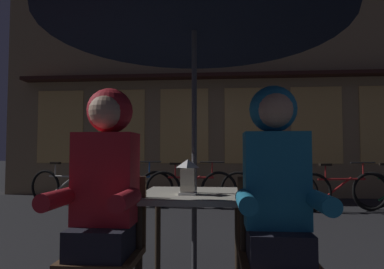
{
  "coord_description": "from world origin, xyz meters",
  "views": [
    {
      "loc": [
        0.17,
        -2.23,
        1.03
      ],
      "look_at": [
        0.0,
        -0.19,
        1.13
      ],
      "focal_mm": 30.38,
      "sensor_mm": 36.0,
      "label": 1
    }
  ],
  "objects_px": {
    "bicycle_second": "(128,188)",
    "chair_left": "(107,243)",
    "cafe_table": "(194,208)",
    "bicycle_third": "(191,188)",
    "patio_umbrella": "(194,5)",
    "bicycle_nearest": "(67,187)",
    "person_right_hooded": "(276,184)",
    "chair_right": "(275,247)",
    "lantern": "(188,176)",
    "bicycle_fifth": "(342,191)",
    "person_left_hooded": "(105,182)",
    "bicycle_fourth": "(267,190)"
  },
  "relations": [
    {
      "from": "bicycle_second",
      "to": "chair_left",
      "type": "bearing_deg",
      "value": -75.81
    },
    {
      "from": "cafe_table",
      "to": "bicycle_third",
      "type": "bearing_deg",
      "value": 95.33
    },
    {
      "from": "patio_umbrella",
      "to": "bicycle_second",
      "type": "relative_size",
      "value": 1.38
    },
    {
      "from": "chair_left",
      "to": "bicycle_nearest",
      "type": "bearing_deg",
      "value": 118.36
    },
    {
      "from": "patio_umbrella",
      "to": "person_right_hooded",
      "type": "distance_m",
      "value": 1.37
    },
    {
      "from": "person_right_hooded",
      "to": "bicycle_nearest",
      "type": "height_order",
      "value": "person_right_hooded"
    },
    {
      "from": "chair_right",
      "to": "bicycle_nearest",
      "type": "height_order",
      "value": "chair_right"
    },
    {
      "from": "cafe_table",
      "to": "chair_left",
      "type": "height_order",
      "value": "chair_left"
    },
    {
      "from": "lantern",
      "to": "bicycle_second",
      "type": "relative_size",
      "value": 0.14
    },
    {
      "from": "bicycle_fifth",
      "to": "person_right_hooded",
      "type": "bearing_deg",
      "value": -114.21
    },
    {
      "from": "chair_left",
      "to": "chair_right",
      "type": "bearing_deg",
      "value": 0.0
    },
    {
      "from": "cafe_table",
      "to": "bicycle_third",
      "type": "distance_m",
      "value": 3.71
    },
    {
      "from": "cafe_table",
      "to": "bicycle_nearest",
      "type": "bearing_deg",
      "value": 125.83
    },
    {
      "from": "cafe_table",
      "to": "person_left_hooded",
      "type": "xyz_separation_m",
      "value": [
        -0.48,
        -0.43,
        0.21
      ]
    },
    {
      "from": "bicycle_fourth",
      "to": "bicycle_fifth",
      "type": "bearing_deg",
      "value": -1.77
    },
    {
      "from": "bicycle_third",
      "to": "bicycle_fourth",
      "type": "xyz_separation_m",
      "value": [
        1.35,
        -0.11,
        0.0
      ]
    },
    {
      "from": "patio_umbrella",
      "to": "bicycle_fourth",
      "type": "distance_m",
      "value": 4.09
    },
    {
      "from": "bicycle_nearest",
      "to": "bicycle_fourth",
      "type": "distance_m",
      "value": 3.7
    },
    {
      "from": "person_left_hooded",
      "to": "bicycle_fourth",
      "type": "xyz_separation_m",
      "value": [
        1.49,
        4.0,
        -0.5
      ]
    },
    {
      "from": "person_left_hooded",
      "to": "bicycle_nearest",
      "type": "distance_m",
      "value": 4.73
    },
    {
      "from": "chair_right",
      "to": "bicycle_third",
      "type": "distance_m",
      "value": 4.14
    },
    {
      "from": "person_right_hooded",
      "to": "bicycle_fifth",
      "type": "relative_size",
      "value": 0.84
    },
    {
      "from": "patio_umbrella",
      "to": "chair_left",
      "type": "xyz_separation_m",
      "value": [
        -0.48,
        -0.37,
        -1.57
      ]
    },
    {
      "from": "person_left_hooded",
      "to": "bicycle_third",
      "type": "height_order",
      "value": "person_left_hooded"
    },
    {
      "from": "bicycle_nearest",
      "to": "bicycle_second",
      "type": "height_order",
      "value": "same"
    },
    {
      "from": "cafe_table",
      "to": "bicycle_fifth",
      "type": "height_order",
      "value": "bicycle_fifth"
    },
    {
      "from": "cafe_table",
      "to": "bicycle_second",
      "type": "xyz_separation_m",
      "value": [
        -1.51,
        3.7,
        -0.29
      ]
    },
    {
      "from": "patio_umbrella",
      "to": "bicycle_nearest",
      "type": "height_order",
      "value": "patio_umbrella"
    },
    {
      "from": "bicycle_third",
      "to": "lantern",
      "type": "bearing_deg",
      "value": -85.34
    },
    {
      "from": "bicycle_second",
      "to": "bicycle_third",
      "type": "bearing_deg",
      "value": -1.13
    },
    {
      "from": "lantern",
      "to": "person_left_hooded",
      "type": "relative_size",
      "value": 0.17
    },
    {
      "from": "bicycle_nearest",
      "to": "bicycle_third",
      "type": "height_order",
      "value": "same"
    },
    {
      "from": "person_left_hooded",
      "to": "chair_left",
      "type": "bearing_deg",
      "value": 90.0
    },
    {
      "from": "patio_umbrella",
      "to": "lantern",
      "type": "distance_m",
      "value": 1.2
    },
    {
      "from": "person_left_hooded",
      "to": "bicycle_third",
      "type": "xyz_separation_m",
      "value": [
        0.14,
        4.11,
        -0.5
      ]
    },
    {
      "from": "patio_umbrella",
      "to": "chair_right",
      "type": "relative_size",
      "value": 2.66
    },
    {
      "from": "patio_umbrella",
      "to": "person_right_hooded",
      "type": "relative_size",
      "value": 1.65
    },
    {
      "from": "patio_umbrella",
      "to": "bicycle_second",
      "type": "xyz_separation_m",
      "value": [
        -1.51,
        3.7,
        -1.71
      ]
    },
    {
      "from": "patio_umbrella",
      "to": "person_right_hooded",
      "type": "bearing_deg",
      "value": -41.57
    },
    {
      "from": "person_right_hooded",
      "to": "bicycle_nearest",
      "type": "xyz_separation_m",
      "value": [
        -3.17,
        4.15,
        -0.5
      ]
    },
    {
      "from": "lantern",
      "to": "patio_umbrella",
      "type": "bearing_deg",
      "value": 68.78
    },
    {
      "from": "chair_right",
      "to": "person_left_hooded",
      "type": "bearing_deg",
      "value": -176.61
    },
    {
      "from": "person_left_hooded",
      "to": "person_right_hooded",
      "type": "height_order",
      "value": "same"
    },
    {
      "from": "chair_left",
      "to": "bicycle_nearest",
      "type": "relative_size",
      "value": 0.53
    },
    {
      "from": "bicycle_fourth",
      "to": "chair_right",
      "type": "bearing_deg",
      "value": -97.65
    },
    {
      "from": "chair_right",
      "to": "bicycle_fifth",
      "type": "height_order",
      "value": "chair_right"
    },
    {
      "from": "bicycle_third",
      "to": "bicycle_fourth",
      "type": "relative_size",
      "value": 1.02
    },
    {
      "from": "bicycle_fourth",
      "to": "chair_left",
      "type": "bearing_deg",
      "value": -110.7
    },
    {
      "from": "chair_right",
      "to": "person_right_hooded",
      "type": "xyz_separation_m",
      "value": [
        0.0,
        -0.06,
        0.36
      ]
    },
    {
      "from": "person_left_hooded",
      "to": "person_right_hooded",
      "type": "xyz_separation_m",
      "value": [
        0.96,
        0.0,
        0.0
      ]
    }
  ]
}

